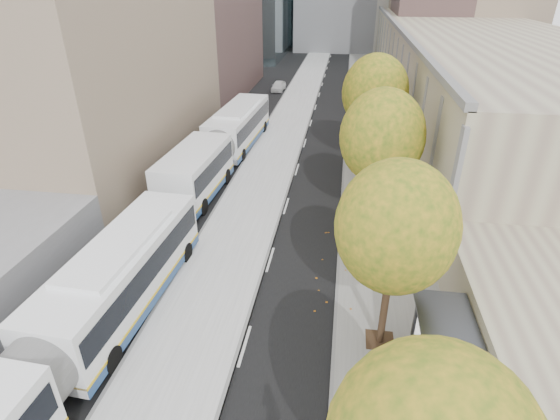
% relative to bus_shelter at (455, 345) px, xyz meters
% --- Properties ---
extents(bus_platform, '(4.25, 150.00, 0.15)m').
position_rel_bus_shelter_xyz_m(bus_platform, '(-9.56, 24.04, -2.11)').
color(bus_platform, '#ABABAB').
rests_on(bus_platform, ground).
extents(sidewalk, '(4.75, 150.00, 0.08)m').
position_rel_bus_shelter_xyz_m(sidewalk, '(-1.56, 24.04, -2.15)').
color(sidewalk, gray).
rests_on(sidewalk, ground).
extents(building_tan, '(18.00, 92.00, 8.00)m').
position_rel_bus_shelter_xyz_m(building_tan, '(9.81, 53.04, 1.81)').
color(building_tan, gray).
rests_on(building_tan, ground).
extents(bus_shelter, '(1.90, 4.40, 2.53)m').
position_rel_bus_shelter_xyz_m(bus_shelter, '(0.00, 0.00, 0.00)').
color(bus_shelter, '#383A3F').
rests_on(bus_shelter, sidewalk).
extents(tree_c, '(4.20, 4.20, 7.28)m').
position_rel_bus_shelter_xyz_m(tree_c, '(-2.09, 2.04, 3.06)').
color(tree_c, black).
rests_on(tree_c, sidewalk).
extents(tree_d, '(4.40, 4.40, 7.60)m').
position_rel_bus_shelter_xyz_m(tree_d, '(-2.09, 11.04, 3.28)').
color(tree_d, black).
rests_on(tree_d, sidewalk).
extents(tree_e, '(4.60, 4.60, 7.92)m').
position_rel_bus_shelter_xyz_m(tree_e, '(-2.09, 20.04, 3.50)').
color(tree_e, black).
rests_on(tree_e, sidewalk).
extents(bus_near, '(3.52, 18.38, 3.05)m').
position_rel_bus_shelter_xyz_m(bus_near, '(-13.08, -1.36, -0.52)').
color(bus_near, white).
rests_on(bus_near, ground).
extents(bus_far, '(3.71, 19.23, 3.19)m').
position_rel_bus_shelter_xyz_m(bus_far, '(-13.04, 19.39, -0.45)').
color(bus_far, white).
rests_on(bus_far, ground).
extents(distant_car, '(1.64, 3.67, 1.23)m').
position_rel_bus_shelter_xyz_m(distant_car, '(-12.63, 44.38, -1.58)').
color(distant_car, silver).
rests_on(distant_car, ground).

